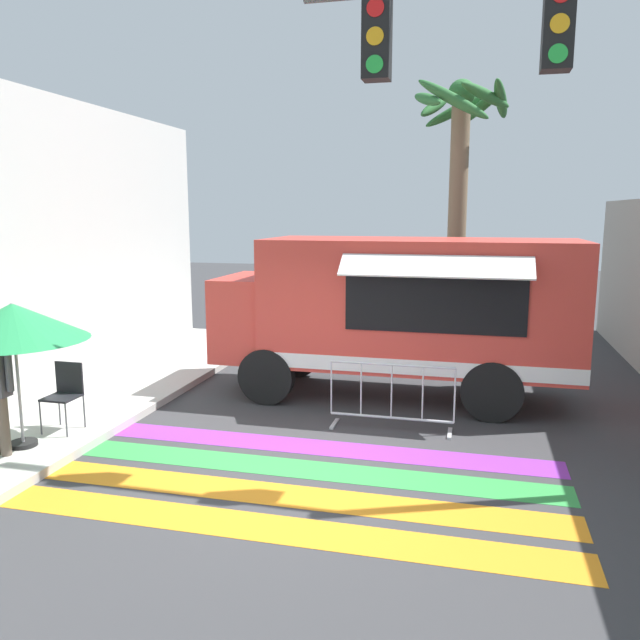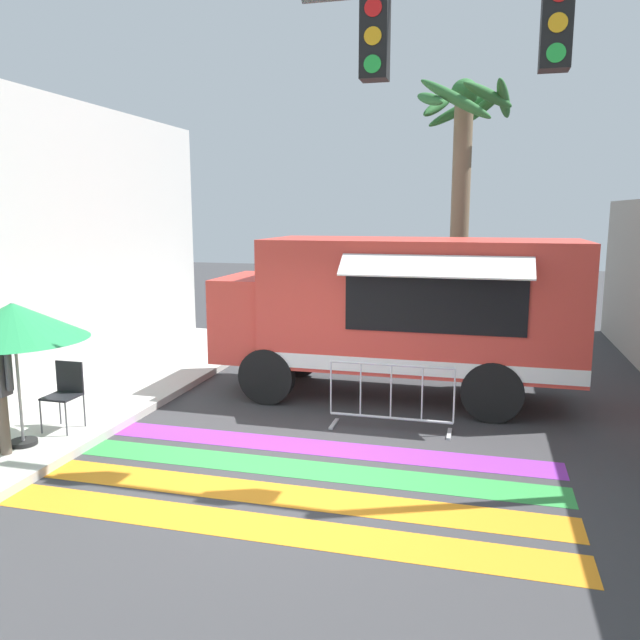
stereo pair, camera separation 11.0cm
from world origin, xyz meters
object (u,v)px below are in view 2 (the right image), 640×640
Objects in this scene: barricade_front at (391,398)px; palm_tree at (462,171)px; folding_chair at (66,389)px; food_truck at (392,307)px; patio_umbrella at (13,322)px; traffic_signal_pole at (558,102)px.

palm_tree is (0.68, 5.84, 3.62)m from barricade_front.
barricade_front is (4.47, 1.43, -0.21)m from folding_chair.
food_truck reaches higher than barricade_front.
food_truck is at bearing 41.29° from patio_umbrella.
barricade_front is (-1.95, 1.31, -3.88)m from traffic_signal_pole.
folding_chair is at bearing -162.30° from barricade_front.
traffic_signal_pole is at bearing -79.89° from palm_tree.
traffic_signal_pole is at bearing 7.38° from patio_umbrella.
food_truck is 3.17× the size of patio_umbrella.
folding_chair is at bearing -143.69° from food_truck.
folding_chair is 9.54m from palm_tree.
palm_tree is at bearing 100.11° from traffic_signal_pole.
folding_chair reaches higher than barricade_front.
palm_tree reaches higher than food_truck.
food_truck is 4.64m from traffic_signal_pole.
barricade_front is at bearing 25.10° from patio_umbrella.
patio_umbrella is 1.32m from folding_chair.
traffic_signal_pole is 3.30× the size of barricade_front.
traffic_signal_pole is at bearing -53.79° from food_truck.
folding_chair is at bearing -178.98° from traffic_signal_pole.
palm_tree is (5.30, 8.00, 2.32)m from patio_umbrella.
barricade_front is (4.62, 2.17, -1.30)m from patio_umbrella.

